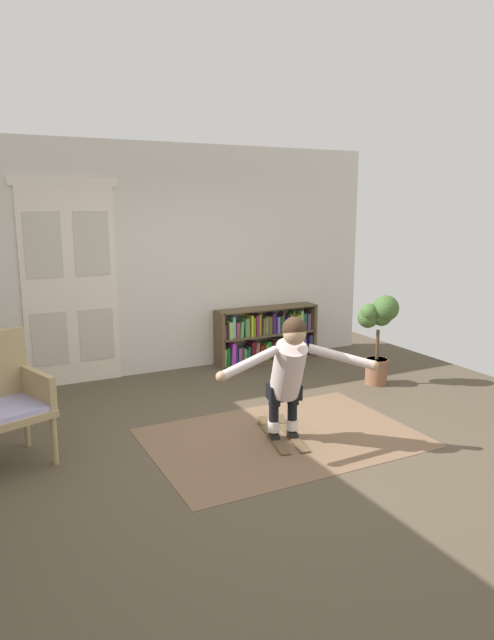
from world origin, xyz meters
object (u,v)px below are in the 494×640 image
(bookshelf, at_px, (266,336))
(potted_plant, at_px, (378,327))
(person_skier, at_px, (289,369))
(skis_pair, at_px, (282,434))
(wicker_chair, at_px, (3,396))

(bookshelf, relative_size, potted_plant, 1.36)
(person_skier, bearing_deg, skis_pair, 77.26)
(wicker_chair, relative_size, skis_pair, 1.33)
(bookshelf, distance_m, person_skier, 2.87)
(bookshelf, bearing_deg, skis_pair, -115.57)
(skis_pair, bearing_deg, person_skier, -102.74)
(skis_pair, height_order, person_skier, person_skier)
(wicker_chair, relative_size, person_skier, 0.77)
(bookshelf, distance_m, potted_plant, 1.71)
(wicker_chair, bearing_deg, skis_pair, -14.29)
(bookshelf, height_order, wicker_chair, wicker_chair)
(potted_plant, distance_m, person_skier, 2.17)
(potted_plant, bearing_deg, skis_pair, -154.25)
(bookshelf, xyz_separation_m, skis_pair, (-1.15, -2.41, -0.32))
(potted_plant, height_order, skis_pair, potted_plant)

